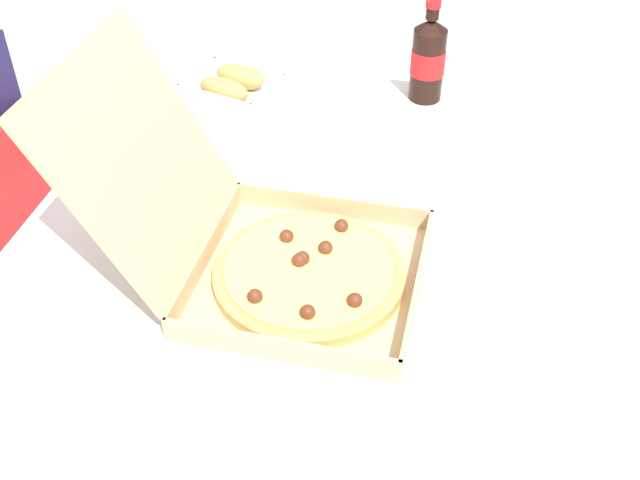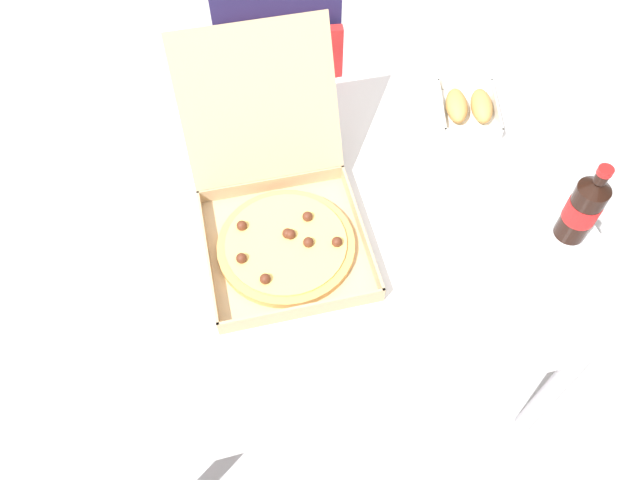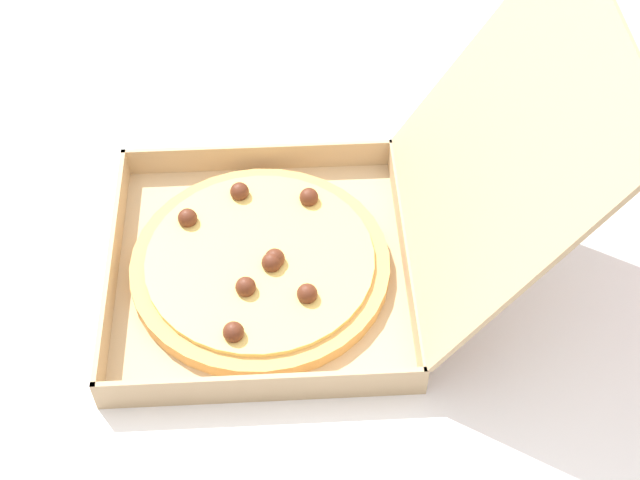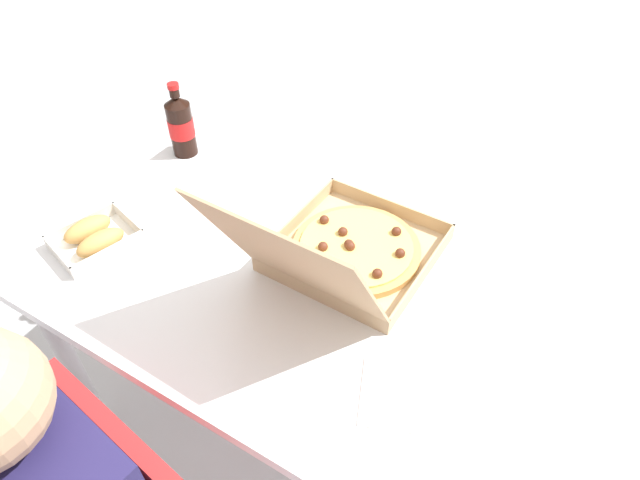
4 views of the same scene
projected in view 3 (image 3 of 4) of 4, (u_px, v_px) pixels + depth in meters
name	position (u px, v px, depth m)	size (l,w,h in m)	color
dining_table	(316.00, 370.00, 1.07)	(1.24, 0.94, 0.74)	white
pizza_box_open	(300.00, 245.00, 1.04)	(0.37, 0.54, 0.36)	tan
paper_menu	(454.00, 106.00, 1.27)	(0.21, 0.15, 0.00)	white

